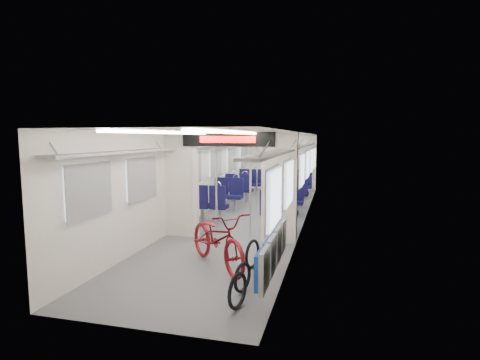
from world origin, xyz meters
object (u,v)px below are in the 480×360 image
at_px(bike_hoop_b, 242,279).
at_px(stanchion_far_left, 257,170).
at_px(stanchion_near_right, 250,185).
at_px(seat_bay_far_left, 245,183).
at_px(stanchion_far_right, 271,172).
at_px(flip_bench, 273,250).
at_px(stanchion_near_left, 216,183).
at_px(bike_hoop_c, 253,255).
at_px(bicycle, 217,238).
at_px(seat_bay_near_right, 284,202).
at_px(seat_bay_near_left, 220,196).
at_px(seat_bay_far_right, 296,185).
at_px(bike_hoop_a, 238,293).

height_order(bike_hoop_b, stanchion_far_left, stanchion_far_left).
distance_m(bike_hoop_b, stanchion_near_right, 3.21).
height_order(seat_bay_far_left, stanchion_far_left, stanchion_far_left).
bearing_deg(stanchion_far_right, bike_hoop_b, -84.24).
height_order(flip_bench, stanchion_near_right, stanchion_near_right).
bearing_deg(stanchion_far_right, seat_bay_far_left, 124.62).
bearing_deg(flip_bench, stanchion_near_left, 121.74).
bearing_deg(seat_bay_far_left, bike_hoop_c, -75.59).
bearing_deg(stanchion_near_left, seat_bay_far_left, 96.01).
height_order(bicycle, stanchion_near_left, stanchion_near_left).
distance_m(seat_bay_near_right, seat_bay_far_left, 3.99).
distance_m(seat_bay_near_left, stanchion_far_left, 2.02).
bearing_deg(seat_bay_near_left, bike_hoop_b, -69.33).
height_order(bike_hoop_b, seat_bay_near_left, seat_bay_near_left).
bearing_deg(stanchion_near_left, seat_bay_near_right, 47.65).
bearing_deg(seat_bay_far_left, stanchion_near_right, -75.28).
bearing_deg(bike_hoop_c, seat_bay_near_left, 114.42).
distance_m(stanchion_near_right, stanchion_far_right, 3.24).
xyz_separation_m(bicycle, stanchion_near_left, (-0.70, 2.16, 0.66)).
bearing_deg(seat_bay_far_right, stanchion_far_left, -138.63).
bearing_deg(bike_hoop_a, stanchion_near_right, 99.99).
relative_size(bike_hoop_c, seat_bay_near_right, 0.25).
height_order(seat_bay_near_right, seat_bay_far_left, seat_bay_far_left).
bearing_deg(bike_hoop_c, bike_hoop_b, -85.94).
distance_m(bicycle, stanchion_far_right, 5.37).
xyz_separation_m(seat_bay_near_right, stanchion_near_right, (-0.54, -1.54, 0.62)).
distance_m(bicycle, bike_hoop_c, 0.66).
height_order(bike_hoop_c, stanchion_far_right, stanchion_far_right).
height_order(seat_bay_near_left, stanchion_far_right, stanchion_far_right).
height_order(bike_hoop_c, stanchion_near_left, stanchion_near_left).
xyz_separation_m(bike_hoop_c, stanchion_far_right, (-0.56, 5.25, 0.93)).
xyz_separation_m(bike_hoop_c, seat_bay_far_left, (-1.82, 7.08, 0.31)).
relative_size(bicycle, bike_hoop_c, 3.82).
bearing_deg(bike_hoop_a, seat_bay_near_right, 90.95).
height_order(bike_hoop_b, seat_bay_near_right, seat_bay_near_right).
relative_size(bike_hoop_a, seat_bay_far_left, 0.24).
xyz_separation_m(stanchion_near_left, stanchion_far_right, (0.73, 3.18, 0.00)).
bearing_deg(flip_bench, stanchion_near_right, 108.98).
bearing_deg(bicycle, bike_hoop_b, -97.93).
height_order(seat_bay_near_left, seat_bay_near_right, seat_bay_near_left).
relative_size(seat_bay_near_left, seat_bay_far_left, 0.99).
xyz_separation_m(bike_hoop_c, stanchion_near_left, (-1.29, 2.08, 0.93)).
relative_size(bicycle, flip_bench, 0.89).
distance_m(flip_bench, bike_hoop_b, 0.60).
distance_m(bicycle, seat_bay_far_left, 7.26).
distance_m(seat_bay_far_left, stanchion_far_left, 1.59).
bearing_deg(bike_hoop_a, bike_hoop_c, 95.07).
distance_m(bike_hoop_c, seat_bay_far_right, 6.83).
bearing_deg(seat_bay_far_right, seat_bay_near_right, -90.00).
bearing_deg(stanchion_near_right, stanchion_far_left, 99.42).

